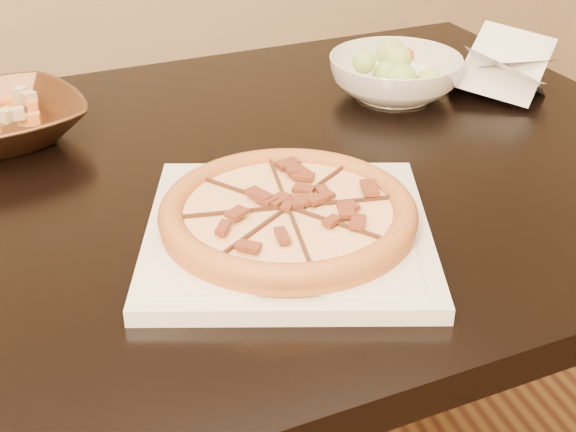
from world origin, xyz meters
name	(u,v)px	position (x,y,z in m)	size (l,w,h in m)	color
dining_table	(194,255)	(0.02, -0.07, 0.64)	(1.40, 0.98, 0.75)	black
plate	(288,232)	(0.09, -0.24, 0.76)	(0.37, 0.37, 0.02)	silver
pizza	(288,213)	(0.09, -0.24, 0.78)	(0.27, 0.27, 0.03)	#B46A40
bronze_bowl	(0,122)	(-0.19, 0.12, 0.78)	(0.22, 0.22, 0.05)	brown
salad_bowl	(395,77)	(0.38, 0.10, 0.78)	(0.20, 0.20, 0.06)	white
salad	(397,45)	(0.38, 0.10, 0.83)	(0.08, 0.11, 0.04)	#A4CD67
cling_film	(508,72)	(0.56, 0.08, 0.78)	(0.15, 0.12, 0.05)	white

